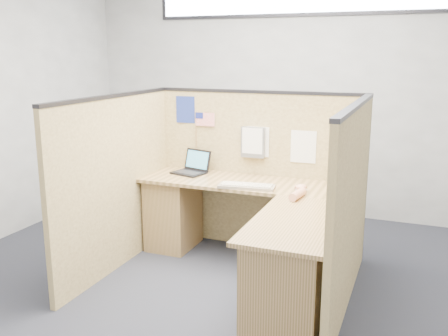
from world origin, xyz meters
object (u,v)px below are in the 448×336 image
at_px(l_desk, 251,234).
at_px(mouse, 301,190).
at_px(laptop, 191,167).
at_px(keyboard, 247,186).

xyz_separation_m(l_desk, mouse, (0.36, 0.23, 0.36)).
bearing_deg(mouse, l_desk, -147.40).
bearing_deg(l_desk, laptop, 146.80).
distance_m(laptop, keyboard, 0.76).
bearing_deg(keyboard, mouse, -2.22).
bearing_deg(l_desk, keyboard, 120.57).
bearing_deg(laptop, l_desk, -17.94).
bearing_deg(mouse, laptop, 165.76).
relative_size(l_desk, keyboard, 3.87).
distance_m(keyboard, mouse, 0.47).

